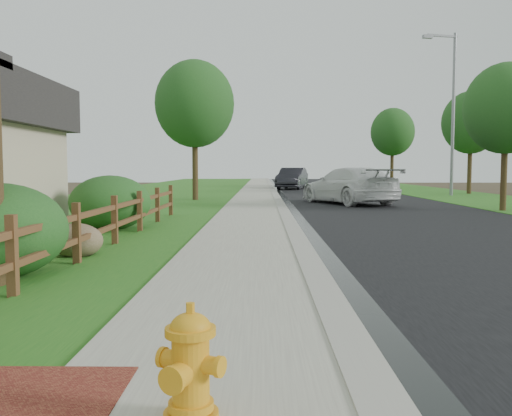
{
  "coord_description": "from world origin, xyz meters",
  "views": [
    {
      "loc": [
        -0.42,
        -3.99,
        1.69
      ],
      "look_at": [
        -0.52,
        5.34,
        1.0
      ],
      "focal_mm": 38.0,
      "sensor_mm": 36.0,
      "label": 1
    }
  ],
  "objects_px": {
    "fire_hydrant": "(190,367)",
    "dark_car_mid": "(363,181)",
    "white_suv": "(348,186)",
    "streetlight": "(451,104)",
    "ranch_fence": "(98,223)"
  },
  "relations": [
    {
      "from": "fire_hydrant",
      "to": "dark_car_mid",
      "type": "xyz_separation_m",
      "value": [
        8.06,
        37.46,
        0.28
      ]
    },
    {
      "from": "white_suv",
      "to": "fire_hydrant",
      "type": "bearing_deg",
      "value": 55.42
    },
    {
      "from": "fire_hydrant",
      "to": "white_suv",
      "type": "height_order",
      "value": "white_suv"
    },
    {
      "from": "fire_hydrant",
      "to": "streetlight",
      "type": "bearing_deg",
      "value": 68.34
    },
    {
      "from": "dark_car_mid",
      "to": "streetlight",
      "type": "height_order",
      "value": "streetlight"
    },
    {
      "from": "ranch_fence",
      "to": "streetlight",
      "type": "distance_m",
      "value": 27.17
    },
    {
      "from": "fire_hydrant",
      "to": "white_suv",
      "type": "xyz_separation_m",
      "value": [
        4.5,
        22.13,
        0.42
      ]
    },
    {
      "from": "fire_hydrant",
      "to": "dark_car_mid",
      "type": "height_order",
      "value": "dark_car_mid"
    },
    {
      "from": "ranch_fence",
      "to": "white_suv",
      "type": "relative_size",
      "value": 2.89
    },
    {
      "from": "fire_hydrant",
      "to": "streetlight",
      "type": "xyz_separation_m",
      "value": [
        11.74,
        29.57,
        5.05
      ]
    },
    {
      "from": "ranch_fence",
      "to": "white_suv",
      "type": "height_order",
      "value": "white_suv"
    },
    {
      "from": "dark_car_mid",
      "to": "fire_hydrant",
      "type": "bearing_deg",
      "value": 54.74
    },
    {
      "from": "ranch_fence",
      "to": "fire_hydrant",
      "type": "bearing_deg",
      "value": -68.94
    },
    {
      "from": "white_suv",
      "to": "streetlight",
      "type": "relative_size",
      "value": 0.6
    },
    {
      "from": "white_suv",
      "to": "dark_car_mid",
      "type": "xyz_separation_m",
      "value": [
        3.56,
        15.33,
        -0.15
      ]
    }
  ]
}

